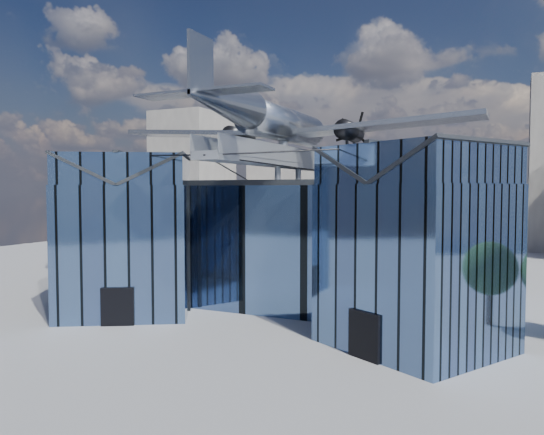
% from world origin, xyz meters
% --- Properties ---
extents(ground_plane, '(120.00, 120.00, 0.00)m').
position_xyz_m(ground_plane, '(0.00, 0.00, 0.00)').
color(ground_plane, gray).
extents(museum, '(32.88, 24.50, 17.60)m').
position_xyz_m(museum, '(0.00, 5.82, 5.54)').
color(museum, '#486493').
rests_on(museum, ground).
extents(bg_towers, '(77.00, 24.50, 26.00)m').
position_xyz_m(bg_towers, '(1.45, 50.49, 10.01)').
color(bg_towers, gray).
rests_on(bg_towers, ground).
extents(tree_plaza_w, '(3.67, 3.67, 5.39)m').
position_xyz_m(tree_plaza_w, '(-17.06, 0.60, 3.65)').
color(tree_plaza_w, '#322214').
rests_on(tree_plaza_w, ground).
extents(tree_side_w, '(3.52, 3.52, 4.98)m').
position_xyz_m(tree_side_w, '(-31.21, 12.57, 3.37)').
color(tree_side_w, '#322214').
rests_on(tree_side_w, ground).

